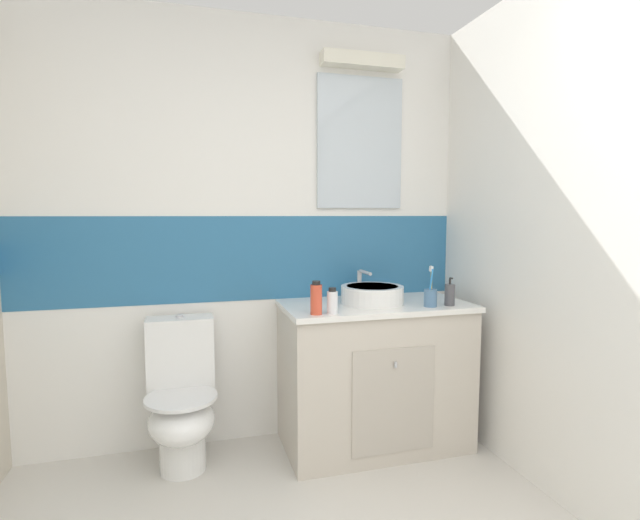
# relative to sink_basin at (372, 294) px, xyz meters

# --- Properties ---
(wall_back_tiled) EXTENTS (3.20, 0.20, 2.50)m
(wall_back_tiled) POSITION_rel_sink_basin_xyz_m (-0.65, 0.34, 0.36)
(wall_back_tiled) COLOR white
(wall_back_tiled) RESTS_ON ground_plane
(wall_right_plain) EXTENTS (0.10, 3.48, 2.50)m
(wall_right_plain) POSITION_rel_sink_basin_xyz_m (0.69, -0.91, 0.35)
(wall_right_plain) COLOR white
(wall_right_plain) RESTS_ON ground_plane
(vanity_cabinet) EXTENTS (1.07, 0.59, 0.85)m
(vanity_cabinet) POSITION_rel_sink_basin_xyz_m (0.02, 0.01, -0.48)
(vanity_cabinet) COLOR beige
(vanity_cabinet) RESTS_ON ground_plane
(sink_basin) EXTENTS (0.36, 0.40, 0.18)m
(sink_basin) POSITION_rel_sink_basin_xyz_m (0.00, 0.00, 0.00)
(sink_basin) COLOR white
(sink_basin) RESTS_ON vanity_cabinet
(toilet) EXTENTS (0.37, 0.50, 0.81)m
(toilet) POSITION_rel_sink_basin_xyz_m (-1.07, 0.05, -0.53)
(toilet) COLOR white
(toilet) RESTS_ON ground_plane
(toothbrush_cup) EXTENTS (0.07, 0.07, 0.23)m
(toothbrush_cup) POSITION_rel_sink_basin_xyz_m (0.28, -0.18, 0.00)
(toothbrush_cup) COLOR #4C7299
(toothbrush_cup) RESTS_ON vanity_cabinet
(soap_dispenser) EXTENTS (0.06, 0.06, 0.16)m
(soap_dispenser) POSITION_rel_sink_basin_xyz_m (0.40, -0.18, 0.01)
(soap_dispenser) COLOR #4C4C51
(soap_dispenser) RESTS_ON vanity_cabinet
(lotion_bottle_short) EXTENTS (0.06, 0.06, 0.14)m
(lotion_bottle_short) POSITION_rel_sink_basin_xyz_m (-0.30, -0.21, 0.01)
(lotion_bottle_short) COLOR white
(lotion_bottle_short) RESTS_ON vanity_cabinet
(mouthwash_bottle) EXTENTS (0.06, 0.06, 0.17)m
(mouthwash_bottle) POSITION_rel_sink_basin_xyz_m (-0.39, -0.21, 0.03)
(mouthwash_bottle) COLOR #D84C33
(mouthwash_bottle) RESTS_ON vanity_cabinet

